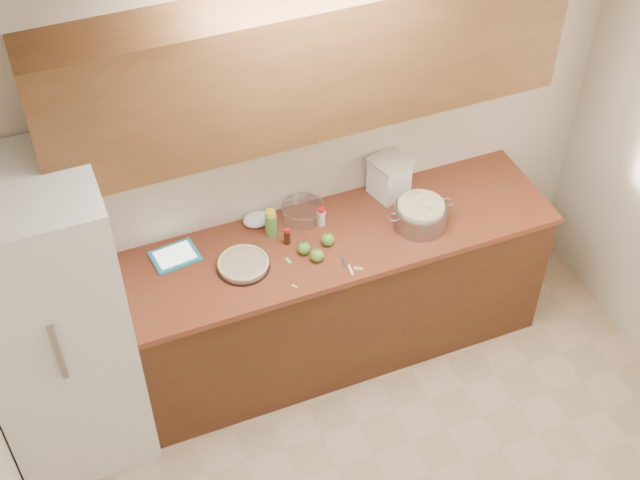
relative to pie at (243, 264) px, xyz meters
name	(u,v)px	position (x,y,z in m)	size (l,w,h in m)	color
room_shell	(459,411)	(0.45, -1.44, 0.36)	(3.60, 3.60, 3.60)	tan
counter_run	(320,298)	(0.45, 0.03, -0.48)	(2.64, 0.68, 0.92)	#4C2A15
upper_cabinets	(308,63)	(0.45, 0.19, 1.01)	(2.60, 0.34, 0.70)	brown
fridge	(53,324)	(-0.99, 0.00, -0.04)	(0.70, 0.70, 1.80)	silver
pie	(243,264)	(0.00, 0.00, 0.00)	(0.28, 0.28, 0.05)	silver
colander	(420,215)	(1.00, -0.05, 0.05)	(0.39, 0.29, 0.15)	gray
flour_canister	(389,176)	(0.96, 0.25, 0.10)	(0.24, 0.24, 0.24)	white
tablet	(175,256)	(-0.31, 0.21, -0.01)	(0.26, 0.21, 0.02)	#2795BB
paring_knife	(349,269)	(0.51, -0.22, -0.02)	(0.03, 0.15, 0.01)	gray
lemon_bottle	(271,224)	(0.22, 0.18, 0.06)	(0.06, 0.06, 0.17)	#4C8C38
cinnamon_shaker	(321,217)	(0.50, 0.16, 0.03)	(0.05, 0.05, 0.11)	beige
vanilla_bottle	(287,237)	(0.28, 0.09, 0.02)	(0.04, 0.04, 0.10)	black
mixing_bowl	(303,211)	(0.43, 0.25, 0.03)	(0.24, 0.24, 0.09)	silver
paper_towel	(256,219)	(0.17, 0.29, 0.01)	(0.15, 0.12, 0.06)	white
apple_left	(304,248)	(0.33, -0.02, 0.01)	(0.07, 0.07, 0.08)	#50942E
apple_center	(328,239)	(0.48, -0.01, 0.01)	(0.07, 0.07, 0.08)	#50942E
apple_front	(317,255)	(0.38, -0.10, 0.01)	(0.07, 0.07, 0.08)	#50942E
peel_a	(358,268)	(0.55, -0.23, -0.02)	(0.05, 0.02, 0.00)	#98BD5B
peel_b	(288,260)	(0.24, -0.04, -0.02)	(0.05, 0.02, 0.00)	#98BD5B
peel_c	(295,286)	(0.20, -0.23, -0.02)	(0.03, 0.01, 0.00)	#98BD5B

